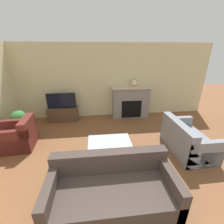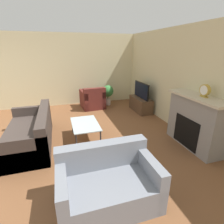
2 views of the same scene
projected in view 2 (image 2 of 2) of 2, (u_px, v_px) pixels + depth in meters
wall_back at (174, 79)px, 4.89m from camera, size 8.71×0.06×2.70m
wall_left at (73, 70)px, 6.79m from camera, size 0.06×7.95×2.70m
fireplace at (195, 121)px, 3.90m from camera, size 1.48×0.50×1.20m
tv_stand at (141, 104)px, 6.31m from camera, size 1.06×0.45×0.49m
tv at (141, 90)px, 6.13m from camera, size 1.00×0.06×0.55m
couch_sectional at (31, 134)px, 4.04m from camera, size 2.03×0.95×0.82m
couch_loveseat at (108, 184)px, 2.52m from camera, size 0.86×1.39×0.82m
armchair_by_window at (93, 100)px, 6.65m from camera, size 0.95×0.87×0.82m
coffee_table at (85, 125)px, 4.28m from camera, size 1.01×0.63×0.42m
potted_plant at (108, 92)px, 6.92m from camera, size 0.45×0.45×0.79m
mantel_clock at (205, 91)px, 3.57m from camera, size 0.24×0.07×0.27m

